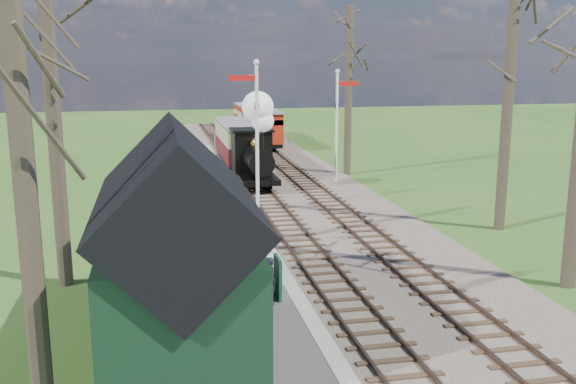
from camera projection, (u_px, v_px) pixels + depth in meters
name	position (u px, v px, depth m)	size (l,w,h in m)	color
distant_hills	(213.00, 250.00, 76.26)	(114.40, 48.00, 22.02)	#385B23
ballast_bed	(278.00, 184.00, 32.27)	(8.00, 60.00, 0.10)	brown
track_near	(253.00, 184.00, 32.01)	(1.60, 60.00, 0.15)	brown
track_far	(304.00, 182.00, 32.52)	(1.60, 60.00, 0.15)	brown
platform	(191.00, 228.00, 23.65)	(5.00, 44.00, 0.20)	#474442
coping_strip	(253.00, 225.00, 24.10)	(0.40, 44.00, 0.21)	#B2AD9E
station_shed	(177.00, 253.00, 13.46)	(3.25, 6.30, 4.78)	black
semaphore_near	(255.00, 126.00, 25.38)	(1.22, 0.24, 6.22)	silver
semaphore_far	(338.00, 117.00, 32.20)	(1.22, 0.24, 5.72)	silver
bare_trees	(351.00, 93.00, 19.81)	(15.51, 22.39, 12.00)	#382D23
fence_line	(227.00, 140.00, 45.39)	(12.60, 0.08, 1.00)	slate
locomotive	(255.00, 146.00, 30.66)	(1.84, 4.30, 4.61)	black
coach	(239.00, 142.00, 36.59)	(2.15, 7.38, 2.26)	black
red_carriage_a	(263.00, 128.00, 44.29)	(2.08, 5.15, 2.19)	black
red_carriage_b	(251.00, 120.00, 49.56)	(2.08, 5.15, 2.19)	black
sign_board	(278.00, 277.00, 16.49)	(0.10, 0.75, 1.09)	#0F482D
bench	(258.00, 276.00, 17.13)	(0.63, 1.38, 0.76)	#422E17
person	(271.00, 280.00, 16.11)	(0.44, 0.29, 1.21)	black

